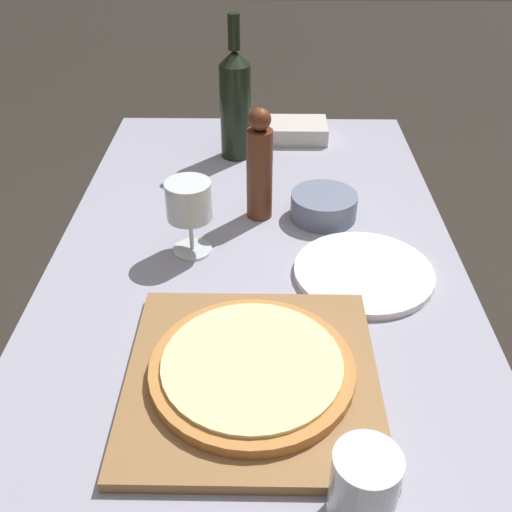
{
  "coord_description": "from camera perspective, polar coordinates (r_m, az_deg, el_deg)",
  "views": [
    {
      "loc": [
        0.02,
        -0.85,
        1.43
      ],
      "look_at": [
        0.0,
        -0.0,
        0.83
      ],
      "focal_mm": 42.0,
      "sensor_mm": 36.0,
      "label": 1
    }
  ],
  "objects": [
    {
      "name": "pizza",
      "position": [
        0.87,
        -0.47,
        -10.58
      ],
      "size": [
        0.3,
        0.3,
        0.02
      ],
      "color": "#BC7A3D",
      "rests_on": "cutting_board"
    },
    {
      "name": "wine_glass",
      "position": [
        1.11,
        -6.4,
        5.02
      ],
      "size": [
        0.09,
        0.09,
        0.15
      ],
      "color": "silver",
      "rests_on": "dining_table"
    },
    {
      "name": "dinner_plate",
      "position": [
        1.1,
        10.21,
        -1.55
      ],
      "size": [
        0.25,
        0.25,
        0.01
      ],
      "color": "white",
      "rests_on": "dining_table"
    },
    {
      "name": "wine_bottle",
      "position": [
        1.47,
        -1.98,
        14.41
      ],
      "size": [
        0.07,
        0.07,
        0.34
      ],
      "color": "black",
      "rests_on": "dining_table"
    },
    {
      "name": "pepper_mill",
      "position": [
        1.21,
        0.34,
        8.47
      ],
      "size": [
        0.05,
        0.05,
        0.24
      ],
      "color": "#5B2D19",
      "rests_on": "dining_table"
    },
    {
      "name": "dining_table",
      "position": [
        1.14,
        -0.09,
        -6.7
      ],
      "size": [
        0.78,
        1.53,
        0.77
      ],
      "color": "#9393A8",
      "rests_on": "ground_plane"
    },
    {
      "name": "small_bowl",
      "position": [
        1.25,
        6.46,
        4.76
      ],
      "size": [
        0.14,
        0.14,
        0.05
      ],
      "color": "slate",
      "rests_on": "dining_table"
    },
    {
      "name": "drinking_tumbler",
      "position": [
        0.73,
        10.19,
        -21.0
      ],
      "size": [
        0.08,
        0.08,
        0.11
      ],
      "color": "silver",
      "rests_on": "dining_table"
    },
    {
      "name": "cutting_board",
      "position": [
        0.89,
        -0.46,
        -11.5
      ],
      "size": [
        0.36,
        0.37,
        0.02
      ],
      "color": "olive",
      "rests_on": "dining_table"
    },
    {
      "name": "food_container",
      "position": [
        1.61,
        3.35,
        11.87
      ],
      "size": [
        0.19,
        0.12,
        0.04
      ],
      "color": "beige",
      "rests_on": "dining_table"
    }
  ]
}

